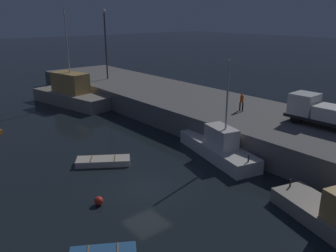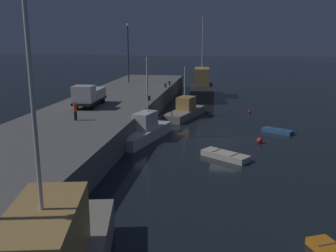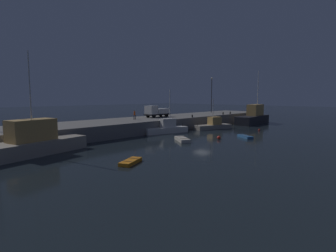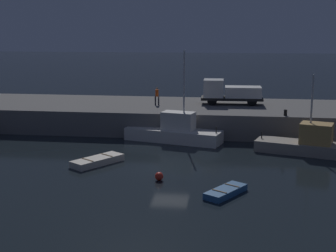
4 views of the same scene
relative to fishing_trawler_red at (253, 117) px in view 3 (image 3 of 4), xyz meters
name	(u,v)px [view 3 (image 3 of 4)]	position (x,y,z in m)	size (l,w,h in m)	color
ground_plane	(202,137)	(-25.50, -3.72, -1.58)	(320.00, 320.00, 0.00)	black
pier_quay	(146,124)	(-25.50, 9.66, -0.48)	(75.10, 10.56, 2.19)	slate
fishing_trawler_red	(253,117)	(0.00, 0.00, 0.00)	(12.60, 4.29, 12.52)	#232328
fishing_boat_blue	(166,128)	(-26.13, 3.70, -0.75)	(8.44, 4.22, 7.60)	silver
fishing_boat_white	(34,142)	(-48.74, 2.18, -0.23)	(12.02, 5.80, 11.19)	gray
fishing_boat_orange	(213,125)	(-15.39, 1.00, -0.80)	(8.26, 4.43, 6.01)	gray
dinghy_orange_near	(182,139)	(-30.63, -3.85, -1.35)	(3.31, 3.97, 0.50)	beige
rowboat_white_mid	(245,137)	(-21.59, -9.01, -1.39)	(2.51, 3.12, 0.41)	#2D6099
dinghy_red_small	(131,162)	(-43.96, -8.67, -1.41)	(3.13, 2.21, 0.38)	orange
mooring_buoy_near	(259,130)	(-11.78, -6.84, -1.40)	(0.36, 0.36, 0.36)	red
mooring_buoy_mid	(219,138)	(-25.77, -6.91, -1.31)	(0.53, 0.53, 0.53)	red
lamp_post_east	(212,92)	(-0.17, 11.80, 5.91)	(0.44, 0.44, 9.22)	#38383D
utility_truck	(157,111)	(-21.67, 10.58, 1.79)	(5.89, 2.20, 2.37)	black
dockworker	(135,114)	(-28.51, 9.33, 1.57)	(0.45, 0.31, 1.68)	black
bollard_west	(230,113)	(-2.40, 4.81, 0.90)	(0.28, 0.28, 0.58)	black
bollard_central	(223,113)	(-5.35, 4.97, 0.89)	(0.28, 0.28, 0.55)	black
bollard_east	(192,116)	(-16.97, 5.03, 0.87)	(0.28, 0.28, 0.51)	black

